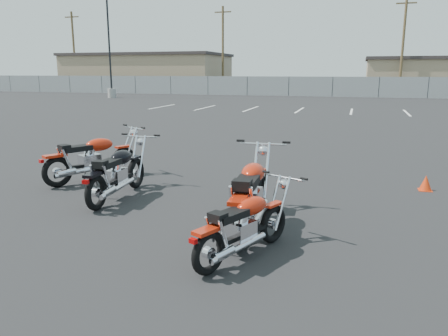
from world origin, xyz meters
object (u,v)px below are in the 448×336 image
(motorcycle_rear_red, at_px, (251,194))
(motorcycle_third_red, at_px, (244,226))
(motorcycle_front_red, at_px, (92,158))
(motorcycle_second_black, at_px, (117,173))

(motorcycle_rear_red, bearing_deg, motorcycle_third_red, -81.16)
(motorcycle_third_red, distance_m, motorcycle_rear_red, 1.06)
(motorcycle_third_red, bearing_deg, motorcycle_rear_red, 98.84)
(motorcycle_rear_red, bearing_deg, motorcycle_front_red, 155.03)
(motorcycle_front_red, xyz_separation_m, motorcycle_rear_red, (3.90, -1.82, 0.03))
(motorcycle_third_red, xyz_separation_m, motorcycle_rear_red, (-0.16, 1.04, 0.11))
(motorcycle_front_red, height_order, motorcycle_third_red, motorcycle_front_red)
(motorcycle_front_red, bearing_deg, motorcycle_second_black, -39.73)
(motorcycle_front_red, distance_m, motorcycle_second_black, 1.56)
(motorcycle_second_black, relative_size, motorcycle_third_red, 1.18)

